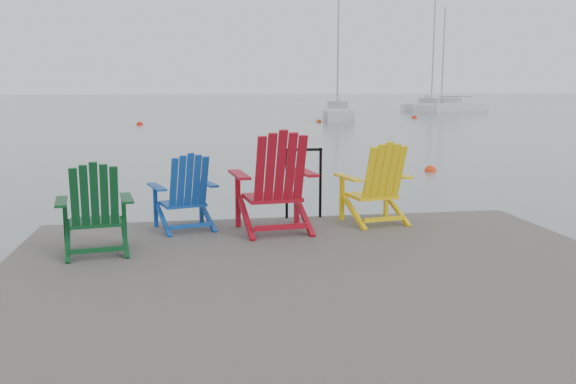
{
  "coord_description": "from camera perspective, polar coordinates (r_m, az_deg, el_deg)",
  "views": [
    {
      "loc": [
        -1.16,
        -5.14,
        2.16
      ],
      "look_at": [
        0.04,
        2.39,
        0.85
      ],
      "focal_mm": 38.0,
      "sensor_mm": 36.0,
      "label": 1
    }
  ],
  "objects": [
    {
      "name": "ground",
      "position": [
        5.69,
        3.49,
        -12.56
      ],
      "size": [
        400.0,
        400.0,
        0.0
      ],
      "primitive_type": "plane",
      "color": "slate",
      "rests_on": "ground"
    },
    {
      "name": "dock",
      "position": [
        5.57,
        3.53,
        -9.26
      ],
      "size": [
        6.0,
        5.0,
        1.4
      ],
      "color": "#2C2927",
      "rests_on": "ground"
    },
    {
      "name": "handrail",
      "position": [
        7.8,
        1.48,
        1.51
      ],
      "size": [
        0.48,
        0.04,
        0.9
      ],
      "color": "black",
      "rests_on": "dock"
    },
    {
      "name": "chair_green",
      "position": [
        6.38,
        -17.61,
        -1.44
      ],
      "size": [
        0.83,
        0.78,
        0.94
      ],
      "rotation": [
        0.0,
        0.0,
        0.16
      ],
      "color": "#0B3F1D",
      "rests_on": "dock"
    },
    {
      "name": "chair_blue",
      "position": [
        7.22,
        -9.61,
        0.03
      ],
      "size": [
        0.85,
        0.81,
        0.91
      ],
      "rotation": [
        0.0,
        0.0,
        0.29
      ],
      "color": "#0F419F",
      "rests_on": "dock"
    },
    {
      "name": "chair_red",
      "position": [
        7.0,
        -1.19,
        0.95
      ],
      "size": [
        1.01,
        0.94,
        1.17
      ],
      "rotation": [
        0.0,
        0.0,
        0.11
      ],
      "color": "maroon",
      "rests_on": "dock"
    },
    {
      "name": "chair_yellow",
      "position": [
        7.54,
        8.3,
        0.84
      ],
      "size": [
        0.89,
        0.84,
        1.0
      ],
      "rotation": [
        0.0,
        0.0,
        0.18
      ],
      "color": "yellow",
      "rests_on": "dock"
    },
    {
      "name": "sailboat_near",
      "position": [
        42.06,
        4.64,
        7.27
      ],
      "size": [
        3.55,
        7.85,
        10.6
      ],
      "rotation": [
        0.0,
        0.0,
        -0.21
      ],
      "color": "silver",
      "rests_on": "ground"
    },
    {
      "name": "sailboat_mid",
      "position": [
        56.97,
        13.18,
        7.69
      ],
      "size": [
        6.41,
        8.86,
        12.2
      ],
      "rotation": [
        0.0,
        0.0,
        -0.52
      ],
      "color": "silver",
      "rests_on": "ground"
    },
    {
      "name": "sailboat_far",
      "position": [
        58.18,
        14.48,
        7.67
      ],
      "size": [
        6.92,
        2.49,
        9.55
      ],
      "rotation": [
        0.0,
        0.0,
        1.46
      ],
      "color": "silver",
      "rests_on": "ground"
    },
    {
      "name": "buoy_a",
      "position": [
        16.32,
        13.17,
        1.89
      ],
      "size": [
        0.32,
        0.32,
        0.32
      ],
      "primitive_type": "sphere",
      "color": "#F4370E",
      "rests_on": "ground"
    },
    {
      "name": "buoy_b",
      "position": [
        36.73,
        -13.7,
        6.11
      ],
      "size": [
        0.4,
        0.4,
        0.4
      ],
      "primitive_type": "sphere",
      "color": "red",
      "rests_on": "ground"
    },
    {
      "name": "buoy_c",
      "position": [
        44.33,
        11.75,
        6.76
      ],
      "size": [
        0.41,
        0.41,
        0.41
      ],
      "primitive_type": "sphere",
      "color": "red",
      "rests_on": "ground"
    },
    {
      "name": "buoy_d",
      "position": [
        38.63,
        2.9,
        6.54
      ],
      "size": [
        0.36,
        0.36,
        0.36
      ],
      "primitive_type": "sphere",
      "color": "#BB3F0B",
      "rests_on": "ground"
    }
  ]
}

